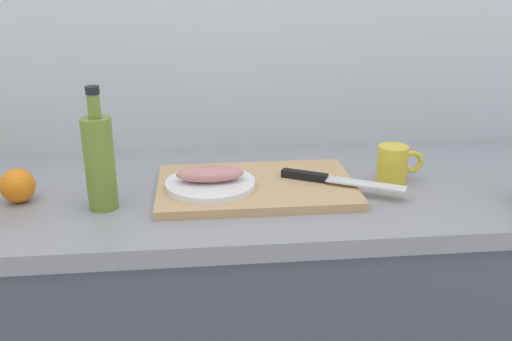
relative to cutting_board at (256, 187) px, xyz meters
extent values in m
cube|color=silver|center=(-0.06, 0.36, 0.34)|extent=(3.20, 0.05, 2.50)
cube|color=gray|center=(-0.06, 0.03, -0.03)|extent=(2.00, 0.60, 0.04)
cube|color=tan|center=(0.00, 0.00, 0.00)|extent=(0.45, 0.29, 0.02)
cylinder|color=white|center=(-0.11, -0.02, 0.02)|extent=(0.20, 0.20, 0.01)
ellipsoid|color=tan|center=(-0.11, -0.02, 0.04)|extent=(0.15, 0.07, 0.04)
cube|color=silver|center=(0.24, -0.06, 0.02)|extent=(0.18, 0.12, 0.00)
cube|color=black|center=(0.12, 0.01, 0.02)|extent=(0.11, 0.07, 0.02)
cylinder|color=olive|center=(-0.34, -0.06, 0.09)|extent=(0.06, 0.06, 0.20)
cylinder|color=olive|center=(-0.34, -0.06, 0.22)|extent=(0.03, 0.03, 0.05)
cylinder|color=black|center=(-0.34, -0.06, 0.25)|extent=(0.03, 0.03, 0.02)
cylinder|color=yellow|center=(0.33, 0.02, 0.04)|extent=(0.07, 0.07, 0.09)
torus|color=yellow|center=(0.38, 0.02, 0.04)|extent=(0.06, 0.01, 0.06)
sphere|color=orange|center=(-0.53, -0.01, 0.03)|extent=(0.08, 0.08, 0.08)
camera|label=1|loc=(-0.13, -1.21, 0.49)|focal=39.52mm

